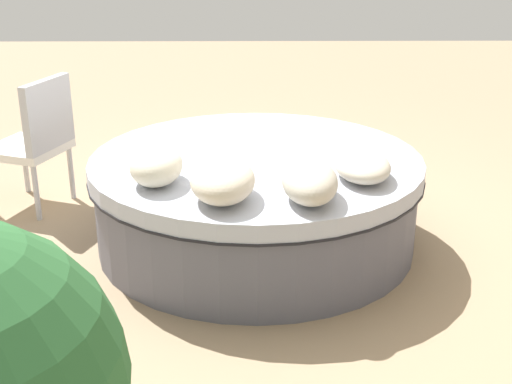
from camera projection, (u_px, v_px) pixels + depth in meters
name	position (u px, v px, depth m)	size (l,w,h in m)	color
ground_plane	(256.00, 242.00, 4.76)	(16.00, 16.00, 0.00)	#9E8466
round_bed	(256.00, 199.00, 4.65)	(2.15, 2.15, 0.61)	#595966
throw_pillow_0	(156.00, 165.00, 4.06)	(0.44, 0.30, 0.22)	beige
throw_pillow_1	(223.00, 180.00, 3.83)	(0.53, 0.35, 0.22)	beige
throw_pillow_2	(310.00, 181.00, 3.83)	(0.53, 0.31, 0.21)	beige
throw_pillow_3	(362.00, 165.00, 4.15)	(0.51, 0.33, 0.16)	beige
patio_chair	(37.00, 136.00, 5.13)	(0.66, 0.65, 0.98)	#B7B7BC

